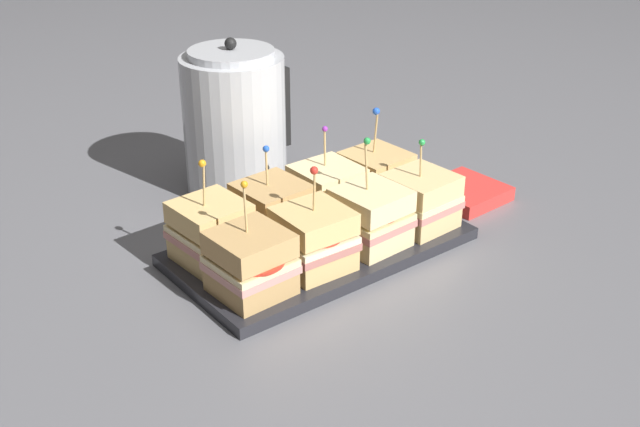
{
  "coord_description": "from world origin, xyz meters",
  "views": [
    {
      "loc": [
        -0.65,
        -0.84,
        0.6
      ],
      "look_at": [
        0.0,
        0.0,
        0.06
      ],
      "focal_mm": 45.0,
      "sensor_mm": 36.0,
      "label": 1
    }
  ],
  "objects_px": {
    "sandwich_back_far_right": "(376,177)",
    "napkin_stack": "(465,192)",
    "sandwich_front_center_left": "(314,239)",
    "serving_platter": "(320,246)",
    "sandwich_front_far_left": "(251,263)",
    "sandwich_front_center_right": "(371,218)",
    "sandwich_back_center_right": "(327,194)",
    "sandwich_back_far_left": "(211,232)",
    "sandwich_front_far_right": "(420,200)",
    "kettle_steel": "(235,123)",
    "sandwich_back_center_left": "(272,212)"
  },
  "relations": [
    {
      "from": "serving_platter",
      "to": "sandwich_front_center_right",
      "type": "distance_m",
      "value": 0.09
    },
    {
      "from": "sandwich_back_center_left",
      "to": "sandwich_front_far_left",
      "type": "bearing_deg",
      "value": -135.51
    },
    {
      "from": "sandwich_front_center_left",
      "to": "sandwich_back_far_left",
      "type": "bearing_deg",
      "value": 133.64
    },
    {
      "from": "sandwich_back_far_right",
      "to": "sandwich_front_far_left",
      "type": "bearing_deg",
      "value": -161.13
    },
    {
      "from": "kettle_steel",
      "to": "napkin_stack",
      "type": "relative_size",
      "value": 2.17
    },
    {
      "from": "sandwich_front_center_right",
      "to": "sandwich_front_far_right",
      "type": "height_order",
      "value": "sandwich_front_center_right"
    },
    {
      "from": "serving_platter",
      "to": "sandwich_front_center_left",
      "type": "distance_m",
      "value": 0.09
    },
    {
      "from": "sandwich_front_far_left",
      "to": "sandwich_front_far_right",
      "type": "distance_m",
      "value": 0.31
    },
    {
      "from": "sandwich_back_center_right",
      "to": "sandwich_back_far_right",
      "type": "height_order",
      "value": "sandwich_back_far_right"
    },
    {
      "from": "sandwich_front_center_left",
      "to": "serving_platter",
      "type": "bearing_deg",
      "value": 45.17
    },
    {
      "from": "sandwich_front_center_left",
      "to": "sandwich_front_far_right",
      "type": "height_order",
      "value": "sandwich_front_center_left"
    },
    {
      "from": "sandwich_front_far_left",
      "to": "sandwich_back_far_right",
      "type": "relative_size",
      "value": 1.0
    },
    {
      "from": "sandwich_back_far_right",
      "to": "sandwich_front_center_right",
      "type": "bearing_deg",
      "value": -134.28
    },
    {
      "from": "sandwich_front_far_left",
      "to": "napkin_stack",
      "type": "bearing_deg",
      "value": 5.73
    },
    {
      "from": "sandwich_back_center_left",
      "to": "sandwich_front_center_right",
      "type": "bearing_deg",
      "value": -45.25
    },
    {
      "from": "sandwich_back_center_left",
      "to": "kettle_steel",
      "type": "distance_m",
      "value": 0.24
    },
    {
      "from": "sandwich_front_center_left",
      "to": "sandwich_back_far_right",
      "type": "distance_m",
      "value": 0.24
    },
    {
      "from": "sandwich_front_center_left",
      "to": "sandwich_back_far_left",
      "type": "height_order",
      "value": "sandwich_back_far_left"
    },
    {
      "from": "sandwich_front_center_right",
      "to": "kettle_steel",
      "type": "relative_size",
      "value": 0.63
    },
    {
      "from": "serving_platter",
      "to": "sandwich_front_far_right",
      "type": "height_order",
      "value": "sandwich_front_far_right"
    },
    {
      "from": "sandwich_front_center_right",
      "to": "sandwich_back_center_right",
      "type": "height_order",
      "value": "sandwich_front_center_right"
    },
    {
      "from": "sandwich_back_center_right",
      "to": "sandwich_back_far_left",
      "type": "bearing_deg",
      "value": 179.21
    },
    {
      "from": "napkin_stack",
      "to": "sandwich_back_far_right",
      "type": "bearing_deg",
      "value": 158.15
    },
    {
      "from": "sandwich_front_far_right",
      "to": "sandwich_back_center_right",
      "type": "distance_m",
      "value": 0.15
    },
    {
      "from": "sandwich_front_center_left",
      "to": "sandwich_back_center_right",
      "type": "distance_m",
      "value": 0.15
    },
    {
      "from": "sandwich_front_center_right",
      "to": "sandwich_back_center_left",
      "type": "relative_size",
      "value": 1.12
    },
    {
      "from": "sandwich_front_far_right",
      "to": "kettle_steel",
      "type": "distance_m",
      "value": 0.35
    },
    {
      "from": "sandwich_front_far_left",
      "to": "sandwich_back_far_left",
      "type": "height_order",
      "value": "sandwich_front_far_left"
    },
    {
      "from": "serving_platter",
      "to": "sandwich_back_center_right",
      "type": "relative_size",
      "value": 2.87
    },
    {
      "from": "sandwich_front_far_left",
      "to": "sandwich_back_far_left",
      "type": "distance_m",
      "value": 0.11
    },
    {
      "from": "sandwich_front_far_left",
      "to": "sandwich_front_center_left",
      "type": "bearing_deg",
      "value": 0.74
    },
    {
      "from": "serving_platter",
      "to": "sandwich_back_center_right",
      "type": "bearing_deg",
      "value": 43.43
    },
    {
      "from": "sandwich_back_center_left",
      "to": "sandwich_back_far_right",
      "type": "relative_size",
      "value": 0.94
    },
    {
      "from": "sandwich_back_center_right",
      "to": "napkin_stack",
      "type": "xyz_separation_m",
      "value": [
        0.26,
        -0.06,
        -0.05
      ]
    },
    {
      "from": "sandwich_front_far_right",
      "to": "kettle_steel",
      "type": "bearing_deg",
      "value": 112.01
    },
    {
      "from": "sandwich_front_far_right",
      "to": "sandwich_back_center_right",
      "type": "xyz_separation_m",
      "value": [
        -0.1,
        0.1,
        0.0
      ]
    },
    {
      "from": "sandwich_front_far_left",
      "to": "sandwich_front_far_right",
      "type": "relative_size",
      "value": 1.12
    },
    {
      "from": "sandwich_back_far_right",
      "to": "napkin_stack",
      "type": "distance_m",
      "value": 0.17
    },
    {
      "from": "sandwich_front_far_left",
      "to": "kettle_steel",
      "type": "distance_m",
      "value": 0.38
    },
    {
      "from": "sandwich_back_far_right",
      "to": "sandwich_back_center_left",
      "type": "bearing_deg",
      "value": -179.61
    },
    {
      "from": "sandwich_front_far_left",
      "to": "sandwich_front_center_left",
      "type": "distance_m",
      "value": 0.11
    },
    {
      "from": "sandwich_back_far_right",
      "to": "sandwich_back_far_left",
      "type": "bearing_deg",
      "value": 179.95
    },
    {
      "from": "sandwich_front_center_left",
      "to": "napkin_stack",
      "type": "bearing_deg",
      "value": 7.17
    },
    {
      "from": "sandwich_back_center_left",
      "to": "sandwich_back_far_right",
      "type": "bearing_deg",
      "value": 0.39
    },
    {
      "from": "sandwich_front_center_left",
      "to": "sandwich_back_far_left",
      "type": "distance_m",
      "value": 0.15
    },
    {
      "from": "sandwich_front_far_left",
      "to": "sandwich_back_center_right",
      "type": "xyz_separation_m",
      "value": [
        0.21,
        0.11,
        -0.0
      ]
    },
    {
      "from": "serving_platter",
      "to": "sandwich_front_far_right",
      "type": "xyz_separation_m",
      "value": [
        0.16,
        -0.05,
        0.05
      ]
    },
    {
      "from": "sandwich_front_center_right",
      "to": "sandwich_back_far_left",
      "type": "relative_size",
      "value": 1.06
    },
    {
      "from": "sandwich_front_center_left",
      "to": "sandwich_front_far_left",
      "type": "bearing_deg",
      "value": -179.26
    },
    {
      "from": "sandwich_back_far_left",
      "to": "napkin_stack",
      "type": "xyz_separation_m",
      "value": [
        0.47,
        -0.06,
        -0.05
      ]
    }
  ]
}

